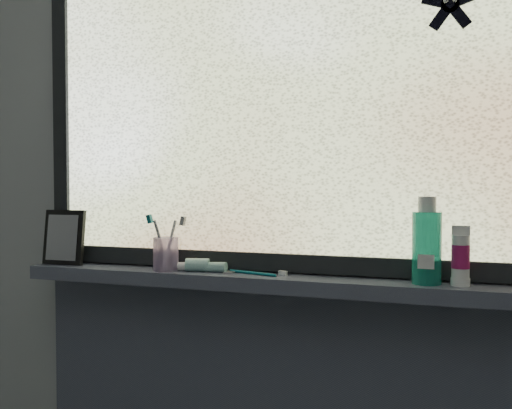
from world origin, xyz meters
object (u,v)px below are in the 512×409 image
at_px(toothbrush_cup, 166,254).
at_px(mouthwash_bottle, 427,240).
at_px(cream_tube, 461,254).
at_px(vanity_mirror, 64,237).

relative_size(toothbrush_cup, mouthwash_bottle, 0.53).
height_order(mouthwash_bottle, cream_tube, mouthwash_bottle).
bearing_deg(cream_tube, mouthwash_bottle, 178.90).
bearing_deg(vanity_mirror, mouthwash_bottle, -2.59).
distance_m(vanity_mirror, mouthwash_bottle, 1.08).
relative_size(vanity_mirror, mouthwash_bottle, 0.94).
relative_size(vanity_mirror, toothbrush_cup, 1.77).
distance_m(toothbrush_cup, cream_tube, 0.80).
bearing_deg(toothbrush_cup, mouthwash_bottle, 1.32).
relative_size(toothbrush_cup, cream_tube, 0.90).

